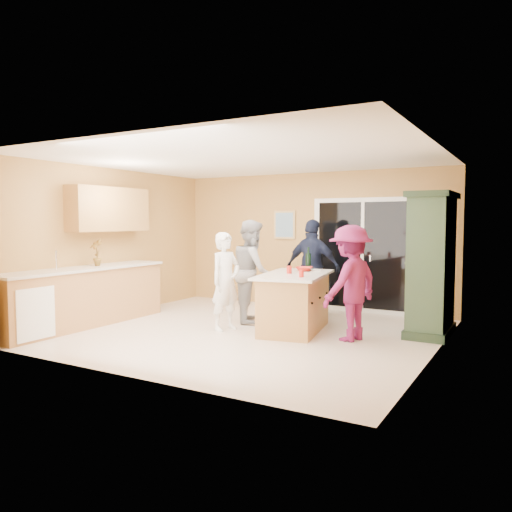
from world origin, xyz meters
The scene contains 22 objects.
floor centered at (0.00, 0.00, 0.00)m, with size 5.50×5.50×0.00m, color beige.
ceiling centered at (0.00, 0.00, 2.60)m, with size 5.50×5.00×0.10m, color white.
wall_back centered at (0.00, 2.50, 1.30)m, with size 5.50×0.10×2.60m, color #E8B15F.
wall_front centered at (0.00, -2.50, 1.30)m, with size 5.50×0.10×2.60m, color #E8B15F.
wall_left centered at (-2.75, 0.00, 1.30)m, with size 0.10×5.00×2.60m, color #E8B15F.
wall_right centered at (2.75, 0.00, 1.30)m, with size 0.10×5.00×2.60m, color #E8B15F.
left_cabinet_run centered at (-2.45, -1.05, 0.46)m, with size 0.65×3.05×1.24m.
upper_cabinets centered at (-2.58, -0.20, 1.88)m, with size 0.35×1.60×0.75m, color #B67D47.
sliding_door centered at (1.05, 2.46, 1.05)m, with size 1.90×0.07×2.10m.
framed_picture centered at (-0.55, 2.48, 1.60)m, with size 0.46×0.04×0.56m.
kitchen_island centered at (0.63, 0.45, 0.41)m, with size 1.20×1.81×0.88m.
green_hutch centered at (2.49, 1.18, 1.02)m, with size 0.60×1.14×2.09m.
woman_white centered at (-0.32, -0.02, 0.75)m, with size 0.55×0.36×1.50m, color white.
woman_grey centered at (-0.28, 0.75, 0.85)m, with size 0.82×0.64×1.70m, color #9D9EA0.
woman_navy centered at (0.42, 1.64, 0.85)m, with size 1.00×0.42×1.71m, color #1A1E3B.
woman_magenta centered at (1.57, 0.28, 0.81)m, with size 1.05×0.60×1.62m, color maroon.
serving_bowl centered at (0.59, 0.87, 0.91)m, with size 0.27×0.27×0.07m, color red.
tulip_vase centered at (-2.45, -0.61, 1.16)m, with size 0.24×0.16×0.45m, color #AF2B11.
tumbler_near centered at (0.56, 0.40, 0.94)m, with size 0.08×0.08×0.12m, color red.
tumbler_far centered at (0.92, 0.05, 0.93)m, with size 0.07×0.07×0.10m, color red.
wine_bottle centered at (0.57, 1.10, 1.02)m, with size 0.09×0.09×0.37m.
white_plate centered at (0.69, 1.04, 0.89)m, with size 0.24×0.24×0.02m, color white.
Camera 1 is at (3.84, -6.40, 1.67)m, focal length 35.00 mm.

